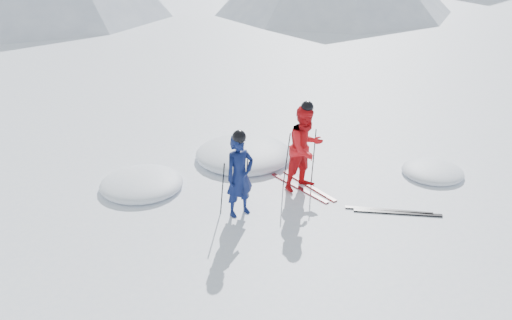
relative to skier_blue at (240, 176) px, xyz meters
name	(u,v)px	position (x,y,z in m)	size (l,w,h in m)	color
ground	(354,201)	(2.31, -0.52, -0.82)	(160.00, 160.00, 0.00)	white
skier_blue	(240,176)	(0.00, 0.00, 0.00)	(0.60, 0.39, 1.64)	#0C174A
skier_red	(305,148)	(1.68, 0.43, 0.09)	(0.89, 0.69, 1.83)	red
pole_blue_left	(222,188)	(-0.30, 0.15, -0.27)	(0.02, 0.02, 1.10)	black
pole_blue_right	(246,181)	(0.25, 0.25, -0.27)	(0.02, 0.02, 1.10)	black
pole_red_left	(287,159)	(1.38, 0.68, -0.21)	(0.02, 0.02, 1.22)	black
pole_red_right	(314,156)	(1.98, 0.58, -0.21)	(0.02, 0.02, 1.22)	black
ski_worn_left	(299,188)	(1.56, 0.43, -0.81)	(0.09, 1.70, 0.03)	black
ski_worn_right	(309,186)	(1.80, 0.43, -0.81)	(0.09, 1.70, 0.03)	black
ski_loose_a	(389,211)	(2.69, -1.16, -0.81)	(0.09, 1.70, 0.03)	black
ski_loose_b	(398,213)	(2.79, -1.31, -0.81)	(0.09, 1.70, 0.03)	black
snow_lumps	(241,168)	(0.84, 1.90, -0.82)	(7.66, 4.42, 0.51)	white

